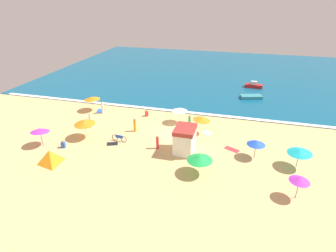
{
  "coord_description": "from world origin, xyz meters",
  "views": [
    {
      "loc": [
        6.99,
        -27.25,
        14.7
      ],
      "look_at": [
        -0.42,
        0.11,
        0.8
      ],
      "focal_mm": 29.18,
      "sensor_mm": 36.0,
      "label": 1
    }
  ],
  "objects_px": {
    "beach_umbrella_0": "(200,158)",
    "beach_umbrella_8": "(180,109)",
    "beach_umbrella_1": "(92,98)",
    "beachgoer_3": "(189,122)",
    "beachgoer_0": "(157,142)",
    "small_boat_1": "(254,85)",
    "beach_umbrella_4": "(40,130)",
    "beach_umbrella_5": "(300,151)",
    "parked_bicycle": "(119,138)",
    "lifeguard_cabana": "(185,140)",
    "beach_umbrella_2": "(300,179)",
    "beachgoer_6": "(103,107)",
    "beach_umbrella_3": "(256,142)",
    "small_boat_0": "(251,97)",
    "beach_umbrella_7": "(202,119)",
    "beachgoer_5": "(147,113)",
    "beach_umbrella_6": "(84,122)",
    "beachgoer_2": "(91,121)",
    "beachgoer_1": "(63,145)",
    "beachgoer_4": "(135,125)",
    "beach_tent": "(50,156)"
  },
  "relations": [
    {
      "from": "beachgoer_0",
      "to": "small_boat_1",
      "type": "height_order",
      "value": "beachgoer_0"
    },
    {
      "from": "beach_umbrella_4",
      "to": "parked_bicycle",
      "type": "relative_size",
      "value": 1.18
    },
    {
      "from": "parked_bicycle",
      "to": "beach_umbrella_1",
      "type": "bearing_deg",
      "value": 135.06
    },
    {
      "from": "beach_umbrella_7",
      "to": "parked_bicycle",
      "type": "bearing_deg",
      "value": -153.48
    },
    {
      "from": "lifeguard_cabana",
      "to": "beach_umbrella_5",
      "type": "bearing_deg",
      "value": 0.13
    },
    {
      "from": "beach_umbrella_0",
      "to": "beach_umbrella_4",
      "type": "xyz_separation_m",
      "value": [
        -16.91,
        0.66,
        0.16
      ]
    },
    {
      "from": "beach_umbrella_7",
      "to": "beach_umbrella_8",
      "type": "height_order",
      "value": "beach_umbrella_7"
    },
    {
      "from": "beachgoer_0",
      "to": "lifeguard_cabana",
      "type": "bearing_deg",
      "value": 1.72
    },
    {
      "from": "beachgoer_0",
      "to": "beachgoer_5",
      "type": "xyz_separation_m",
      "value": [
        -3.84,
        7.59,
        -0.37
      ]
    },
    {
      "from": "beach_umbrella_3",
      "to": "beachgoer_3",
      "type": "height_order",
      "value": "beach_umbrella_3"
    },
    {
      "from": "beach_umbrella_5",
      "to": "parked_bicycle",
      "type": "xyz_separation_m",
      "value": [
        -18.04,
        0.28,
        -1.35
      ]
    },
    {
      "from": "beach_umbrella_2",
      "to": "beachgoer_0",
      "type": "distance_m",
      "value": 13.65
    },
    {
      "from": "parked_bicycle",
      "to": "beach_umbrella_3",
      "type": "bearing_deg",
      "value": 1.72
    },
    {
      "from": "beach_umbrella_3",
      "to": "beach_umbrella_6",
      "type": "height_order",
      "value": "beach_umbrella_6"
    },
    {
      "from": "beach_umbrella_1",
      "to": "beachgoer_0",
      "type": "bearing_deg",
      "value": -32.73
    },
    {
      "from": "small_boat_0",
      "to": "small_boat_1",
      "type": "distance_m",
      "value": 5.56
    },
    {
      "from": "beach_umbrella_7",
      "to": "beachgoer_6",
      "type": "distance_m",
      "value": 13.97
    },
    {
      "from": "beachgoer_3",
      "to": "small_boat_1",
      "type": "height_order",
      "value": "beachgoer_3"
    },
    {
      "from": "beach_umbrella_5",
      "to": "beachgoer_2",
      "type": "bearing_deg",
      "value": 173.57
    },
    {
      "from": "beach_umbrella_6",
      "to": "beachgoer_0",
      "type": "relative_size",
      "value": 1.73
    },
    {
      "from": "beach_umbrella_1",
      "to": "beachgoer_3",
      "type": "relative_size",
      "value": 1.29
    },
    {
      "from": "parked_bicycle",
      "to": "beach_umbrella_5",
      "type": "bearing_deg",
      "value": -0.89
    },
    {
      "from": "lifeguard_cabana",
      "to": "beachgoer_2",
      "type": "relative_size",
      "value": 1.49
    },
    {
      "from": "beach_umbrella_1",
      "to": "beach_umbrella_3",
      "type": "relative_size",
      "value": 0.86
    },
    {
      "from": "beach_umbrella_1",
      "to": "beachgoer_5",
      "type": "bearing_deg",
      "value": 1.04
    },
    {
      "from": "beachgoer_6",
      "to": "beachgoer_0",
      "type": "bearing_deg",
      "value": -35.19
    },
    {
      "from": "beach_umbrella_4",
      "to": "beachgoer_0",
      "type": "height_order",
      "value": "beach_umbrella_4"
    },
    {
      "from": "beach_tent",
      "to": "small_boat_0",
      "type": "xyz_separation_m",
      "value": [
        18.64,
        23.06,
        -0.31
      ]
    },
    {
      "from": "beach_umbrella_5",
      "to": "lifeguard_cabana",
      "type": "bearing_deg",
      "value": -179.87
    },
    {
      "from": "beach_tent",
      "to": "beach_umbrella_7",
      "type": "bearing_deg",
      "value": 36.72
    },
    {
      "from": "beach_umbrella_0",
      "to": "beach_umbrella_8",
      "type": "relative_size",
      "value": 1.0
    },
    {
      "from": "beach_umbrella_5",
      "to": "beach_umbrella_6",
      "type": "distance_m",
      "value": 21.92
    },
    {
      "from": "lifeguard_cabana",
      "to": "beach_umbrella_2",
      "type": "height_order",
      "value": "lifeguard_cabana"
    },
    {
      "from": "beach_umbrella_3",
      "to": "beachgoer_0",
      "type": "distance_m",
      "value": 9.82
    },
    {
      "from": "beach_umbrella_8",
      "to": "beachgoer_2",
      "type": "relative_size",
      "value": 1.36
    },
    {
      "from": "beach_umbrella_4",
      "to": "beachgoer_0",
      "type": "distance_m",
      "value": 12.33
    },
    {
      "from": "beachgoer_1",
      "to": "beachgoer_4",
      "type": "xyz_separation_m",
      "value": [
        5.9,
        5.52,
        0.42
      ]
    },
    {
      "from": "beach_umbrella_3",
      "to": "beachgoer_5",
      "type": "distance_m",
      "value": 15.24
    },
    {
      "from": "beach_umbrella_0",
      "to": "beachgoer_6",
      "type": "distance_m",
      "value": 17.99
    },
    {
      "from": "beach_tent",
      "to": "beach_umbrella_2",
      "type": "bearing_deg",
      "value": 1.69
    },
    {
      "from": "beachgoer_0",
      "to": "small_boat_1",
      "type": "distance_m",
      "value": 25.48
    },
    {
      "from": "beachgoer_0",
      "to": "parked_bicycle",
      "type": "bearing_deg",
      "value": 175.08
    },
    {
      "from": "beach_umbrella_0",
      "to": "beachgoer_0",
      "type": "distance_m",
      "value": 5.97
    },
    {
      "from": "beach_umbrella_1",
      "to": "beachgoer_1",
      "type": "distance_m",
      "value": 10.19
    },
    {
      "from": "beach_umbrella_0",
      "to": "parked_bicycle",
      "type": "distance_m",
      "value": 10.19
    },
    {
      "from": "beachgoer_2",
      "to": "beach_umbrella_0",
      "type": "bearing_deg",
      "value": -22.84
    },
    {
      "from": "beach_umbrella_0",
      "to": "small_boat_1",
      "type": "xyz_separation_m",
      "value": [
        4.99,
        26.74,
        -1.19
      ]
    },
    {
      "from": "beach_umbrella_2",
      "to": "beach_umbrella_5",
      "type": "height_order",
      "value": "beach_umbrella_2"
    },
    {
      "from": "beachgoer_6",
      "to": "beach_umbrella_5",
      "type": "bearing_deg",
      "value": -16.32
    },
    {
      "from": "beach_umbrella_6",
      "to": "beach_tent",
      "type": "relative_size",
      "value": 0.93
    }
  ]
}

